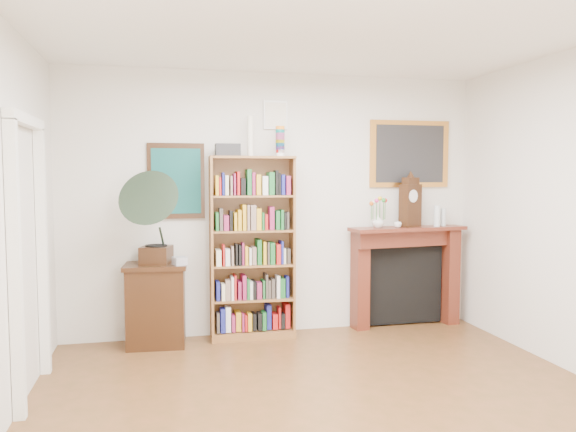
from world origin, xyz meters
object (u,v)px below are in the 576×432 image
object	(u,v)px
teacup	(398,225)
bottle_left	(437,216)
side_cabinet	(156,305)
bottle_right	(443,217)
cd_stack	(180,261)
fireplace	(405,267)
flower_vase	(378,221)
gramophone	(155,212)
bookshelf	(253,237)
mantel_clock	(410,203)

from	to	relation	value
teacup	bottle_left	xyz separation A→B (m)	(0.49, 0.04, 0.09)
side_cabinet	teacup	bearing A→B (deg)	4.92
side_cabinet	bottle_right	world-z (taller)	bottle_right
bottle_right	cd_stack	bearing A→B (deg)	-175.41
fireplace	bottle_left	xyz separation A→B (m)	(0.34, -0.08, 0.59)
cd_stack	bottle_left	world-z (taller)	bottle_left
side_cabinet	flower_vase	distance (m)	2.51
bottle_left	fireplace	bearing A→B (deg)	166.78
gramophone	teacup	size ratio (longest dim) A/B	11.39
bookshelf	fireplace	distance (m)	1.81
mantel_clock	teacup	bearing A→B (deg)	179.88
fireplace	teacup	world-z (taller)	teacup
mantel_clock	flower_vase	size ratio (longest dim) A/B	4.00
cd_stack	teacup	bearing A→B (deg)	3.65
bookshelf	fireplace	bearing A→B (deg)	6.24
mantel_clock	teacup	world-z (taller)	mantel_clock
side_cabinet	bottle_left	bearing A→B (deg)	5.55
mantel_clock	bottle_left	bearing A→B (deg)	-31.69
bookshelf	bottle_right	distance (m)	2.21
side_cabinet	mantel_clock	distance (m)	2.96
bottle_left	gramophone	bearing A→B (deg)	-176.52
flower_vase	bottle_left	world-z (taller)	bottle_left
teacup	gramophone	bearing A→B (deg)	-176.71
flower_vase	teacup	world-z (taller)	flower_vase
mantel_clock	bottle_right	size ratio (longest dim) A/B	2.75
flower_vase	bottle_left	size ratio (longest dim) A/B	0.57
mantel_clock	flower_vase	world-z (taller)	mantel_clock
flower_vase	teacup	distance (m)	0.22
bookshelf	cd_stack	world-z (taller)	bookshelf
fireplace	bottle_left	size ratio (longest dim) A/B	5.70
side_cabinet	teacup	distance (m)	2.71
side_cabinet	cd_stack	world-z (taller)	cd_stack
gramophone	mantel_clock	world-z (taller)	gramophone
gramophone	bottle_left	distance (m)	3.09
bookshelf	teacup	xyz separation A→B (m)	(1.61, -0.04, 0.10)
gramophone	bottle_right	bearing A→B (deg)	20.02
bookshelf	cd_stack	size ratio (longest dim) A/B	18.29
bookshelf	bottle_left	distance (m)	2.11
side_cabinet	fireplace	bearing A→B (deg)	7.35
teacup	side_cabinet	bearing A→B (deg)	-179.48
gramophone	teacup	distance (m)	2.60
side_cabinet	bottle_left	size ratio (longest dim) A/B	3.46
teacup	bottle_left	distance (m)	0.50
cd_stack	mantel_clock	world-z (taller)	mantel_clock
mantel_clock	fireplace	bearing A→B (deg)	107.28
bookshelf	fireplace	xyz separation A→B (m)	(1.76, 0.08, -0.40)
teacup	bottle_right	xyz separation A→B (m)	(0.60, 0.09, 0.07)
fireplace	gramophone	xyz separation A→B (m)	(-2.74, -0.27, 0.69)
bottle_left	flower_vase	bearing A→B (deg)	179.80
cd_stack	bottle_right	world-z (taller)	bottle_right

